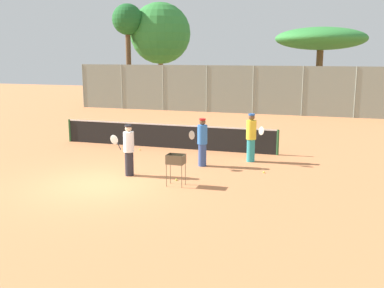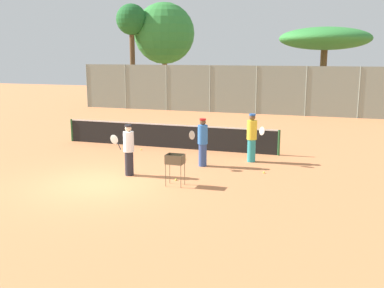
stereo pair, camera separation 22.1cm
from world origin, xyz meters
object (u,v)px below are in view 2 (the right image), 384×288
at_px(player_white_outfit, 203,142).
at_px(player_yellow_shirt, 252,137).
at_px(tennis_net, 168,135).
at_px(parked_car, 312,102).
at_px(player_red_cap, 129,149).
at_px(ball_cart, 175,162).

bearing_deg(player_white_outfit, player_yellow_shirt, 156.14).
bearing_deg(tennis_net, parked_car, 71.70).
height_order(player_yellow_shirt, parked_car, player_yellow_shirt).
bearing_deg(parked_car, player_white_outfit, -98.54).
bearing_deg(player_white_outfit, player_red_cap, -16.78).
xyz_separation_m(player_white_outfit, player_red_cap, (-2.03, -2.03, -0.01)).
bearing_deg(ball_cart, player_yellow_shirt, 67.04).
distance_m(tennis_net, player_yellow_shirt, 4.34).
bearing_deg(player_red_cap, player_white_outfit, -135.57).
bearing_deg(player_white_outfit, ball_cart, 26.70).
distance_m(player_white_outfit, player_yellow_shirt, 2.04).
height_order(player_red_cap, parked_car, player_red_cap).
height_order(player_white_outfit, player_red_cap, player_white_outfit).
relative_size(player_yellow_shirt, parked_car, 0.45).
relative_size(player_yellow_shirt, ball_cart, 1.84).
height_order(tennis_net, ball_cart, tennis_net).
height_order(tennis_net, player_white_outfit, player_white_outfit).
distance_m(player_yellow_shirt, parked_car, 17.34).
bearing_deg(tennis_net, player_white_outfit, -47.77).
distance_m(player_red_cap, ball_cart, 2.08).
distance_m(ball_cart, parked_car, 21.46).
bearing_deg(player_yellow_shirt, player_white_outfit, -103.88).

